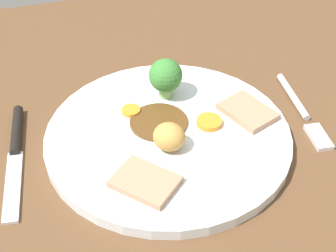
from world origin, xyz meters
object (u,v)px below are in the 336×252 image
dinner_plate (168,137)px  meat_slice_main (145,182)px  carrot_coin_front (131,111)px  fork (303,112)px  broccoli_floret (166,76)px  carrot_coin_back (209,122)px  roast_potato_left (168,137)px  meat_slice_under (248,111)px  knife (15,149)px

dinner_plate → meat_slice_main: (4.66, 7.42, 1.10)cm
carrot_coin_front → fork: (-21.45, 4.85, -1.27)cm
meat_slice_main → broccoli_floret: size_ratio=1.23×
meat_slice_main → carrot_coin_back: (-9.87, -7.49, -0.07)cm
dinner_plate → roast_potato_left: size_ratio=7.78×
meat_slice_under → broccoli_floret: 11.21cm
meat_slice_main → roast_potato_left: size_ratio=1.74×
dinner_plate → carrot_coin_front: (3.37, -4.98, 0.96)cm
roast_potato_left → meat_slice_under: bearing=-164.4°
broccoli_floret → knife: size_ratio=0.29×
meat_slice_under → fork: (-7.60, 0.49, -1.41)cm
meat_slice_main → fork: (-22.74, -7.55, -1.41)cm
carrot_coin_front → broccoli_floret: (-5.10, -2.12, 2.80)cm
carrot_coin_back → broccoli_floret: size_ratio=0.58×
carrot_coin_front → dinner_plate: bearing=124.1°
meat_slice_under → meat_slice_main: bearing=28.0°
carrot_coin_front → carrot_coin_back: carrot_coin_back is taller
fork → roast_potato_left: bearing=-77.0°
roast_potato_left → fork: roast_potato_left is taller
broccoli_floret → knife: 20.32cm
fork → knife: bearing=-89.8°
broccoli_floret → knife: broccoli_floret is taller
dinner_plate → carrot_coin_back: (-5.21, -0.07, 1.03)cm
meat_slice_under → fork: size_ratio=0.43×
carrot_coin_front → carrot_coin_back: size_ratio=0.76×
meat_slice_main → carrot_coin_back: meat_slice_main is taller
roast_potato_left → fork: bearing=-172.0°
carrot_coin_back → dinner_plate: bearing=0.8°
roast_potato_left → fork: (-18.76, -2.63, -2.58)cm
dinner_plate → knife: dinner_plate is taller
dinner_plate → carrot_coin_front: 6.09cm
roast_potato_left → broccoli_floret: broccoli_floret is taller
carrot_coin_front → knife: bearing=7.3°
meat_slice_under → roast_potato_left: size_ratio=1.74×
dinner_plate → meat_slice_under: meat_slice_under is taller
meat_slice_under → carrot_coin_front: (13.85, -4.36, -0.14)cm
dinner_plate → carrot_coin_front: carrot_coin_front is taller
carrot_coin_front → fork: bearing=167.3°
carrot_coin_back → fork: bearing=-179.7°
meat_slice_main → knife: size_ratio=0.36×
meat_slice_under → dinner_plate: bearing=3.4°
meat_slice_under → knife: (28.27, -2.51, -1.35)cm
carrot_coin_back → roast_potato_left: bearing=23.6°
meat_slice_main → fork: bearing=-161.6°
dinner_plate → knife: size_ratio=1.58×
carrot_coin_front → carrot_coin_back: bearing=150.2°
meat_slice_main → roast_potato_left: roast_potato_left is taller
carrot_coin_front → broccoli_floret: bearing=-157.4°
roast_potato_left → broccoli_floret: size_ratio=0.70×
dinner_plate → knife: bearing=-10.0°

